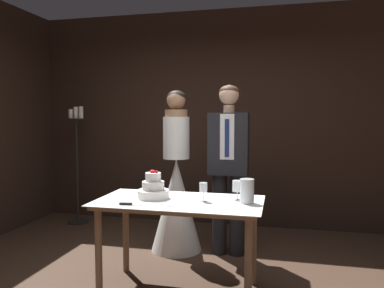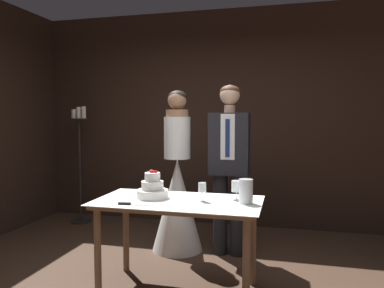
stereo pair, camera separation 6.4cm
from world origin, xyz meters
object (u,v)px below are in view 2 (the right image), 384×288
at_px(tiered_cake, 152,189).
at_px(wine_glass_near, 237,187).
at_px(cake_knife, 134,204).
at_px(groom, 229,161).
at_px(hurricane_candle, 246,192).
at_px(wine_glass_middle, 202,188).
at_px(cake_table, 178,212).
at_px(candle_stand, 80,162).
at_px(bride, 177,192).

bearing_deg(tiered_cake, wine_glass_near, 8.11).
bearing_deg(wine_glass_near, cake_knife, -153.27).
bearing_deg(groom, hurricane_candle, -73.32).
distance_m(wine_glass_near, wine_glass_middle, 0.28).
bearing_deg(cake_table, hurricane_candle, 3.37).
relative_size(cake_knife, hurricane_candle, 2.18).
bearing_deg(candle_stand, wine_glass_middle, -37.96).
bearing_deg(groom, cake_table, -106.91).
bearing_deg(candle_stand, hurricane_candle, -33.44).
distance_m(wine_glass_middle, bride, 1.05).
relative_size(cake_table, tiered_cake, 5.13).
height_order(cake_knife, wine_glass_middle, wine_glass_middle).
relative_size(bride, groom, 0.98).
bearing_deg(bride, tiered_cake, -86.93).
bearing_deg(candle_stand, tiered_cake, -44.27).
bearing_deg(cake_table, bride, 106.90).
relative_size(cake_knife, wine_glass_middle, 2.75).
relative_size(cake_knife, candle_stand, 0.27).
xyz_separation_m(tiered_cake, bride, (-0.05, 0.89, -0.21)).
distance_m(cake_knife, bride, 1.17).
distance_m(cake_knife, candle_stand, 2.45).
relative_size(wine_glass_near, bride, 0.09).
height_order(wine_glass_near, wine_glass_middle, wine_glass_near).
height_order(cake_table, tiered_cake, tiered_cake).
height_order(tiered_cake, groom, groom).
height_order(wine_glass_near, hurricane_candle, hurricane_candle).
height_order(wine_glass_middle, candle_stand, candle_stand).
distance_m(wine_glass_near, bride, 1.11).
bearing_deg(cake_knife, candle_stand, 123.54).
bearing_deg(hurricane_candle, candle_stand, 146.56).
xyz_separation_m(cake_table, tiered_cake, (-0.23, 0.03, 0.17)).
bearing_deg(hurricane_candle, tiered_cake, -179.85).
relative_size(tiered_cake, groom, 0.15).
bearing_deg(hurricane_candle, cake_table, -176.63).
height_order(cake_table, hurricane_candle, hurricane_candle).
relative_size(cake_table, wine_glass_middle, 8.89).
bearing_deg(cake_knife, groom, 57.49).
relative_size(wine_glass_middle, groom, 0.09).
xyz_separation_m(wine_glass_near, wine_glass_middle, (-0.26, -0.12, -0.01)).
bearing_deg(groom, wine_glass_middle, -95.10).
distance_m(tiered_cake, wine_glass_near, 0.70).
xyz_separation_m(cake_knife, groom, (0.56, 1.16, 0.22)).
bearing_deg(bride, cake_table, -73.10).
xyz_separation_m(tiered_cake, cake_knife, (-0.05, -0.27, -0.07)).
relative_size(wine_glass_near, hurricane_candle, 0.83).
bearing_deg(cake_knife, wine_glass_middle, 21.43).
distance_m(wine_glass_near, hurricane_candle, 0.13).
bearing_deg(tiered_cake, bride, 93.07).
height_order(tiered_cake, bride, bride).
relative_size(cake_knife, wine_glass_near, 2.62).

